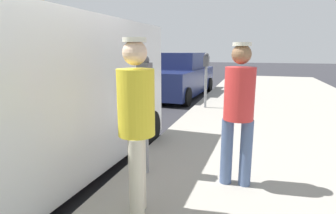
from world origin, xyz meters
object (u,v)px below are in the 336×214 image
parked_sedan_ahead (178,77)px  pedestrian_in_yellow (136,118)px  parking_meter_far (206,71)px  parking_meter_near (145,95)px  pedestrian_in_red (239,107)px

parked_sedan_ahead → pedestrian_in_yellow: bearing=-77.0°
parking_meter_far → pedestrian_in_yellow: pedestrian_in_yellow is taller
parking_meter_near → pedestrian_in_yellow: bearing=-72.4°
parking_meter_near → parked_sedan_ahead: 7.00m
pedestrian_in_yellow → pedestrian_in_red: size_ratio=1.01×
parking_meter_near → parked_sedan_ahead: (-1.51, 6.83, -0.43)m
pedestrian_in_yellow → parked_sedan_ahead: 7.91m
parking_meter_near → pedestrian_in_red: size_ratio=0.91×
parking_meter_near → parking_meter_far: bearing=90.0°
pedestrian_in_yellow → pedestrian_in_red: bearing=46.9°
parking_meter_near → parking_meter_far: size_ratio=1.00×
pedestrian_in_yellow → parking_meter_far: bearing=93.0°
pedestrian_in_red → parked_sedan_ahead: (-2.64, 6.78, -0.35)m
parking_meter_near → pedestrian_in_red: 1.14m
pedestrian_in_red → parked_sedan_ahead: 7.29m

